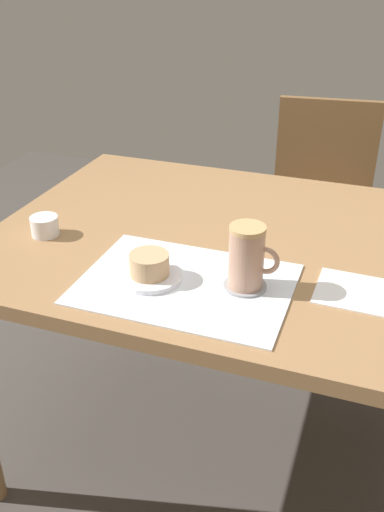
# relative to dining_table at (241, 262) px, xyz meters

# --- Properties ---
(ground_plane) EXTENTS (4.40, 4.40, 0.02)m
(ground_plane) POSITION_rel_dining_table_xyz_m (0.00, 0.00, -0.66)
(ground_plane) COLOR #47423D
(dining_table) EXTENTS (1.26, 0.92, 0.72)m
(dining_table) POSITION_rel_dining_table_xyz_m (0.00, 0.00, 0.00)
(dining_table) COLOR #997047
(dining_table) RESTS_ON ground_plane
(wooden_chair) EXTENTS (0.46, 0.46, 0.86)m
(wooden_chair) POSITION_rel_dining_table_xyz_m (0.09, 0.84, -0.18)
(wooden_chair) COLOR brown
(wooden_chair) RESTS_ON ground_plane
(placemat) EXTENTS (0.46, 0.33, 0.00)m
(placemat) POSITION_rel_dining_table_xyz_m (-0.06, -0.25, 0.07)
(placemat) COLOR white
(placemat) RESTS_ON dining_table
(pastry_plate) EXTENTS (0.14, 0.14, 0.01)m
(pastry_plate) POSITION_rel_dining_table_xyz_m (-0.14, -0.26, 0.08)
(pastry_plate) COLOR white
(pastry_plate) RESTS_ON placemat
(pastry) EXTENTS (0.09, 0.09, 0.05)m
(pastry) POSITION_rel_dining_table_xyz_m (-0.14, -0.26, 0.11)
(pastry) COLOR tan
(pastry) RESTS_ON pastry_plate
(coffee_coaster) EXTENTS (0.09, 0.09, 0.00)m
(coffee_coaster) POSITION_rel_dining_table_xyz_m (0.07, -0.23, 0.08)
(coffee_coaster) COLOR #99999E
(coffee_coaster) RESTS_ON placemat
(coffee_mug) EXTENTS (0.11, 0.08, 0.14)m
(coffee_mug) POSITION_rel_dining_table_xyz_m (0.07, -0.23, 0.15)
(coffee_mug) COLOR tan
(coffee_mug) RESTS_ON coffee_coaster
(paper_napkin) EXTENTS (0.15, 0.15, 0.00)m
(paper_napkin) POSITION_rel_dining_table_xyz_m (0.29, -0.16, 0.07)
(paper_napkin) COLOR white
(paper_napkin) RESTS_ON dining_table
(sugar_bowl) EXTENTS (0.07, 0.07, 0.05)m
(sugar_bowl) POSITION_rel_dining_table_xyz_m (-0.48, -0.15, 0.09)
(sugar_bowl) COLOR white
(sugar_bowl) RESTS_ON dining_table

